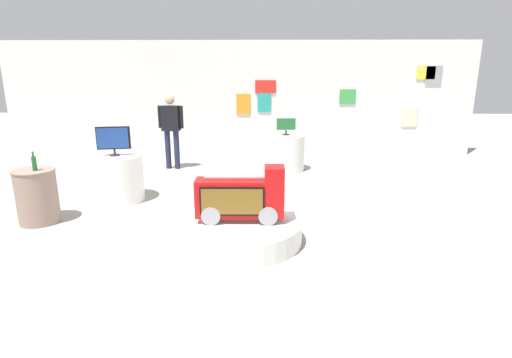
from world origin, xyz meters
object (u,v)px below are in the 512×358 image
Objects in this scene: display_pedestal_center_rear at (117,178)px; shopper_browsing_near_truck at (171,126)px; main_display_pedestal at (240,231)px; novelty_firetruck_tv at (241,199)px; tv_on_center_rear at (113,139)px; side_table_round at (37,196)px; bottle_on_side_table at (34,163)px; tv_on_left_rear at (286,125)px; display_pedestal_left_rear at (286,153)px.

shopper_browsing_near_truck is at bearing 79.19° from display_pedestal_center_rear.
novelty_firetruck_tv is at bearing -16.86° from main_display_pedestal.
shopper_browsing_near_truck is (-1.73, 3.91, 0.80)m from main_display_pedestal.
tv_on_center_rear is 0.68× the size of side_table_round.
novelty_firetruck_tv is 4.14× the size of bottle_on_side_table.
shopper_browsing_near_truck reaches higher than main_display_pedestal.
display_pedestal_center_rear is 3.23× the size of bottle_on_side_table.
main_display_pedestal is at bearing -11.69° from side_table_round.
shopper_browsing_near_truck is at bearing 178.05° from tv_on_left_rear.
novelty_firetruck_tv is (0.02, -0.01, 0.44)m from main_display_pedestal.
display_pedestal_left_rear is at bearing 79.09° from novelty_firetruck_tv.
side_table_round is at bearing 168.31° from main_display_pedestal.
tv_on_center_rear is (-0.00, -0.00, 0.66)m from display_pedestal_center_rear.
display_pedestal_left_rear is (0.76, 3.83, 0.25)m from main_display_pedestal.
tv_on_center_rear is at bearing -101.47° from display_pedestal_center_rear.
main_display_pedestal is at bearing -66.11° from shopper_browsing_near_truck.
main_display_pedestal is 2.02× the size of side_table_round.
tv_on_left_rear reaches higher than novelty_firetruck_tv.
side_table_round is at bearing -110.36° from shopper_browsing_near_truck.
tv_on_left_rear is 0.50× the size of display_pedestal_center_rear.
bottle_on_side_table is (-2.90, 0.56, 0.75)m from main_display_pedestal.
display_pedestal_left_rear is 2.55m from shopper_browsing_near_truck.
shopper_browsing_near_truck is (-2.49, 0.08, 0.56)m from display_pedestal_left_rear.
shopper_browsing_near_truck reaches higher than side_table_round.
main_display_pedestal is at bearing -37.24° from display_pedestal_center_rear.
display_pedestal_left_rear is 4.92m from side_table_round.
novelty_firetruck_tv is at bearing -37.09° from display_pedestal_center_rear.
bottle_on_side_table is (-2.92, 0.57, 0.32)m from novelty_firetruck_tv.
shopper_browsing_near_truck is (0.43, 2.27, 0.56)m from display_pedestal_center_rear.
tv_on_left_rear reaches higher than side_table_round.
tv_on_left_rear reaches higher than display_pedestal_left_rear.
main_display_pedestal is 1.43× the size of novelty_firetruck_tv.
tv_on_center_rear is (-2.93, -2.19, 0.66)m from display_pedestal_left_rear.
main_display_pedestal is 2.86m from tv_on_center_rear.
display_pedestal_center_rear is at bearing 142.76° from main_display_pedestal.
novelty_firetruck_tv is 3.92m from tv_on_left_rear.
main_display_pedestal is at bearing -101.23° from tv_on_left_rear.
tv_on_left_rear is 3.65m from tv_on_center_rear.
bottle_on_side_table is at bearing -124.18° from display_pedestal_center_rear.
tv_on_left_rear is at bearing 40.86° from side_table_round.
display_pedestal_left_rear is 4.93m from bottle_on_side_table.
bottle_on_side_table is 0.17× the size of shopper_browsing_near_truck.
tv_on_center_rear is at bearing 142.84° from main_display_pedestal.
display_pedestal_center_rear is 1.30m from side_table_round.
shopper_browsing_near_truck is at bearing 69.64° from side_table_round.
tv_on_left_rear is 0.55× the size of side_table_round.
shopper_browsing_near_truck is at bearing 114.10° from novelty_firetruck_tv.
side_table_round is (-2.98, 0.62, -0.18)m from novelty_firetruck_tv.
tv_on_center_rear is 1.31m from bottle_on_side_table.
tv_on_center_rear reaches higher than main_display_pedestal.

